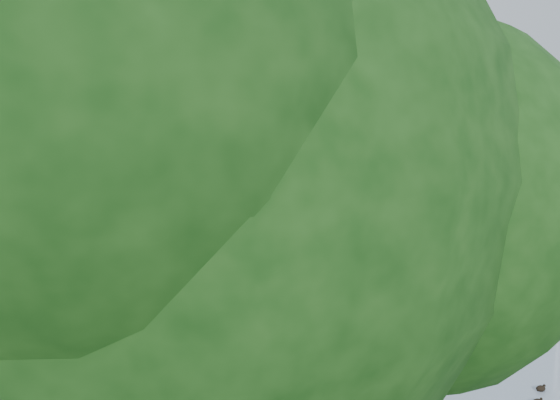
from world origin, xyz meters
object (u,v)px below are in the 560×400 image
object	(u,v)px
near_sailboat_0	(131,298)
near_sailboat_2	(559,313)
near_sailboat_3	(456,273)
near_sailboat_1	(271,293)

from	to	relation	value
near_sailboat_0	near_sailboat_2	size ratio (longest dim) A/B	0.89
near_sailboat_3	near_sailboat_2	bearing A→B (deg)	-95.53
near_sailboat_0	near_sailboat_3	size ratio (longest dim) A/B	1.03
near_sailboat_1	near_sailboat_3	distance (m)	18.82
near_sailboat_2	near_sailboat_3	xyz separation A→B (m)	(0.20, 13.22, -0.05)
near_sailboat_1	near_sailboat_3	size ratio (longest dim) A/B	0.84
near_sailboat_1	near_sailboat_3	bearing A→B (deg)	25.97
near_sailboat_1	near_sailboat_2	xyz separation A→B (m)	(18.44, -10.69, 0.09)
near_sailboat_2	near_sailboat_3	distance (m)	13.22
near_sailboat_2	near_sailboat_1	bearing A→B (deg)	134.85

